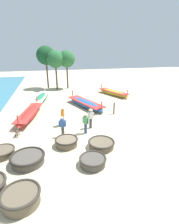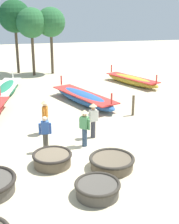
{
  "view_description": "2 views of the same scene",
  "coord_description": "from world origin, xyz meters",
  "px_view_note": "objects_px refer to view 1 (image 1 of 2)",
  "views": [
    {
      "loc": [
        -1.11,
        -10.6,
        6.09
      ],
      "look_at": [
        2.0,
        2.74,
        0.99
      ],
      "focal_mm": 28.0,
      "sensor_mm": 36.0,
      "label": 1
    },
    {
      "loc": [
        -1.35,
        -11.25,
        5.86
      ],
      "look_at": [
        1.75,
        2.02,
        1.17
      ],
      "focal_mm": 50.0,
      "sensor_mm": 36.0,
      "label": 2
    }
  ],
  "objects_px": {
    "long_boat_ochre_hull": "(41,98)",
    "tree_leftmost": "(67,59)",
    "coracle_front_left": "(93,161)",
    "fisherman_with_hat": "(63,126)",
    "fisherman_standing_left": "(86,122)",
    "coracle_far_right": "(28,159)",
    "long_boat_red_hull": "(30,114)",
    "long_boat_white_hull": "(113,93)",
    "coracle_nearest": "(101,144)",
    "tree_right_mid": "(46,56)",
    "dog": "(17,131)",
    "coracle_beside_post": "(21,197)",
    "fisherman_hauling": "(63,115)",
    "mooring_post_shoreline": "(114,108)",
    "fisherman_standing_right": "(91,117)",
    "tree_tall_back": "(55,59)",
    "coracle_upturned": "(67,142)",
    "long_boat_blue_hull": "(85,103)",
    "coracle_tilted": "(3,152)"
  },
  "relations": [
    {
      "from": "fisherman_standing_right",
      "to": "long_boat_blue_hull",
      "type": "bearing_deg",
      "value": 82.52
    },
    {
      "from": "mooring_post_shoreline",
      "to": "coracle_nearest",
      "type": "bearing_deg",
      "value": -117.99
    },
    {
      "from": "tree_tall_back",
      "to": "long_boat_ochre_hull",
      "type": "bearing_deg",
      "value": -112.11
    },
    {
      "from": "coracle_nearest",
      "to": "tree_right_mid",
      "type": "bearing_deg",
      "value": 99.46
    },
    {
      "from": "long_boat_red_hull",
      "to": "fisherman_standing_right",
      "type": "xyz_separation_m",
      "value": [
        4.92,
        -3.28,
        0.58
      ]
    },
    {
      "from": "coracle_front_left",
      "to": "fisherman_hauling",
      "type": "bearing_deg",
      "value": 101.37
    },
    {
      "from": "long_boat_white_hull",
      "to": "fisherman_standing_left",
      "type": "xyz_separation_m",
      "value": [
        -5.94,
        -10.06,
        0.61
      ]
    },
    {
      "from": "fisherman_standing_right",
      "to": "long_boat_white_hull",
      "type": "bearing_deg",
      "value": 59.88
    },
    {
      "from": "long_boat_red_hull",
      "to": "long_boat_white_hull",
      "type": "relative_size",
      "value": 1.13
    },
    {
      "from": "coracle_upturned",
      "to": "long_boat_ochre_hull",
      "type": "height_order",
      "value": "long_boat_ochre_hull"
    },
    {
      "from": "long_boat_white_hull",
      "to": "fisherman_standing_left",
      "type": "relative_size",
      "value": 3.13
    },
    {
      "from": "fisherman_hauling",
      "to": "long_boat_ochre_hull",
      "type": "bearing_deg",
      "value": 104.28
    },
    {
      "from": "fisherman_with_hat",
      "to": "fisherman_standing_right",
      "type": "xyz_separation_m",
      "value": [
        2.28,
        0.98,
        0.12
      ]
    },
    {
      "from": "coracle_front_left",
      "to": "fisherman_hauling",
      "type": "height_order",
      "value": "fisherman_hauling"
    },
    {
      "from": "long_boat_white_hull",
      "to": "fisherman_hauling",
      "type": "distance_m",
      "value": 11.17
    },
    {
      "from": "coracle_front_left",
      "to": "long_boat_white_hull",
      "type": "xyz_separation_m",
      "value": [
        6.34,
        13.84,
        0.08
      ]
    },
    {
      "from": "coracle_far_right",
      "to": "long_boat_white_hull",
      "type": "height_order",
      "value": "long_boat_white_hull"
    },
    {
      "from": "long_boat_ochre_hull",
      "to": "tree_leftmost",
      "type": "distance_m",
      "value": 8.26
    },
    {
      "from": "coracle_upturned",
      "to": "dog",
      "type": "distance_m",
      "value": 3.96
    },
    {
      "from": "coracle_beside_post",
      "to": "coracle_front_left",
      "type": "distance_m",
      "value": 3.91
    },
    {
      "from": "coracle_nearest",
      "to": "tree_tall_back",
      "type": "height_order",
      "value": "tree_tall_back"
    },
    {
      "from": "coracle_beside_post",
      "to": "long_boat_white_hull",
      "type": "bearing_deg",
      "value": 57.81
    },
    {
      "from": "long_boat_white_hull",
      "to": "fisherman_standing_left",
      "type": "distance_m",
      "value": 11.7
    },
    {
      "from": "long_boat_blue_hull",
      "to": "fisherman_with_hat",
      "type": "relative_size",
      "value": 3.81
    },
    {
      "from": "tree_right_mid",
      "to": "tree_leftmost",
      "type": "bearing_deg",
      "value": -17.78
    },
    {
      "from": "long_boat_white_hull",
      "to": "dog",
      "type": "bearing_deg",
      "value": -139.25
    },
    {
      "from": "coracle_front_left",
      "to": "tree_right_mid",
      "type": "xyz_separation_m",
      "value": [
        -2.14,
        20.32,
        4.65
      ]
    },
    {
      "from": "fisherman_standing_left",
      "to": "tree_right_mid",
      "type": "distance_m",
      "value": 17.19
    },
    {
      "from": "long_boat_blue_hull",
      "to": "long_boat_red_hull",
      "type": "height_order",
      "value": "long_boat_red_hull"
    },
    {
      "from": "mooring_post_shoreline",
      "to": "tree_leftmost",
      "type": "xyz_separation_m",
      "value": [
        -3.04,
        12.28,
        3.85
      ]
    },
    {
      "from": "fisherman_standing_right",
      "to": "long_boat_red_hull",
      "type": "bearing_deg",
      "value": 146.33
    },
    {
      "from": "long_boat_blue_hull",
      "to": "tree_right_mid",
      "type": "relative_size",
      "value": 0.95
    },
    {
      "from": "coracle_tilted",
      "to": "tree_tall_back",
      "type": "xyz_separation_m",
      "value": [
        4.18,
        16.94,
        4.16
      ]
    },
    {
      "from": "long_boat_white_hull",
      "to": "long_boat_ochre_hull",
      "type": "bearing_deg",
      "value": -177.23
    },
    {
      "from": "long_boat_blue_hull",
      "to": "coracle_tilted",
      "type": "bearing_deg",
      "value": -130.44
    },
    {
      "from": "coracle_far_right",
      "to": "long_boat_red_hull",
      "type": "height_order",
      "value": "long_boat_red_hull"
    },
    {
      "from": "coracle_front_left",
      "to": "fisherman_with_hat",
      "type": "distance_m",
      "value": 3.88
    },
    {
      "from": "long_boat_ochre_hull",
      "to": "mooring_post_shoreline",
      "type": "relative_size",
      "value": 5.04
    },
    {
      "from": "long_boat_white_hull",
      "to": "long_boat_blue_hull",
      "type": "bearing_deg",
      "value": -139.82
    },
    {
      "from": "mooring_post_shoreline",
      "to": "long_boat_ochre_hull",
      "type": "bearing_deg",
      "value": 137.96
    },
    {
      "from": "fisherman_hauling",
      "to": "tree_tall_back",
      "type": "relative_size",
      "value": 0.29
    },
    {
      "from": "dog",
      "to": "coracle_beside_post",
      "type": "bearing_deg",
      "value": -80.6
    },
    {
      "from": "coracle_front_left",
      "to": "fisherman_standing_left",
      "type": "relative_size",
      "value": 0.9
    },
    {
      "from": "fisherman_standing_right",
      "to": "coracle_beside_post",
      "type": "bearing_deg",
      "value": -125.04
    },
    {
      "from": "mooring_post_shoreline",
      "to": "tree_tall_back",
      "type": "bearing_deg",
      "value": 111.55
    },
    {
      "from": "tree_leftmost",
      "to": "tree_right_mid",
      "type": "xyz_separation_m",
      "value": [
        -2.98,
        0.96,
        0.48
      ]
    },
    {
      "from": "fisherman_standing_left",
      "to": "fisherman_hauling",
      "type": "bearing_deg",
      "value": 130.56
    },
    {
      "from": "coracle_far_right",
      "to": "long_boat_blue_hull",
      "type": "relative_size",
      "value": 0.32
    },
    {
      "from": "coracle_nearest",
      "to": "tree_leftmost",
      "type": "relative_size",
      "value": 0.3
    },
    {
      "from": "coracle_front_left",
      "to": "fisherman_with_hat",
      "type": "relative_size",
      "value": 0.96
    }
  ]
}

